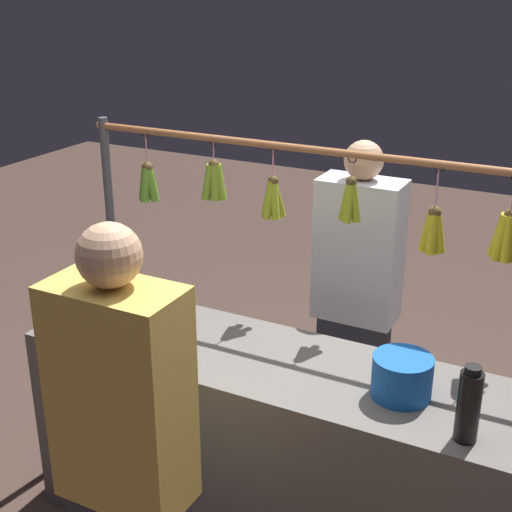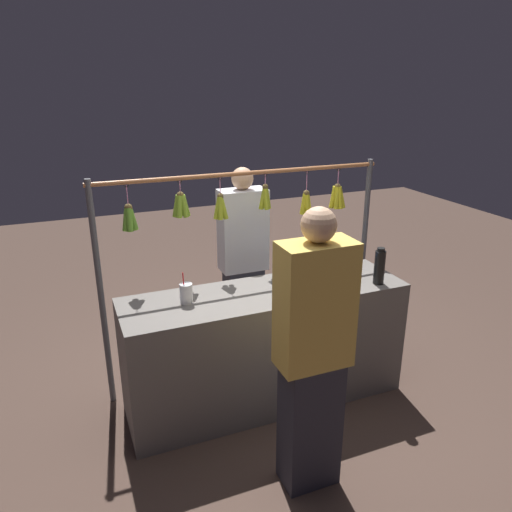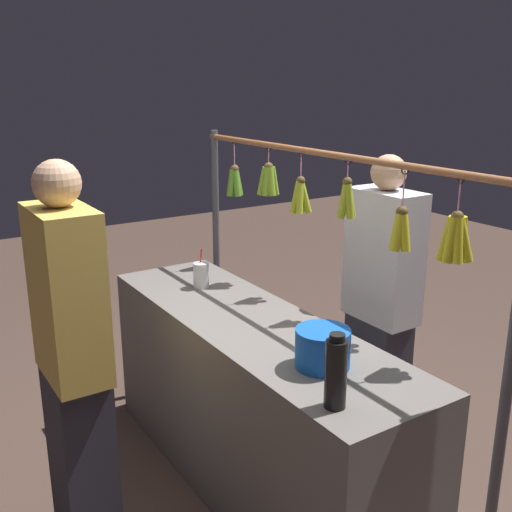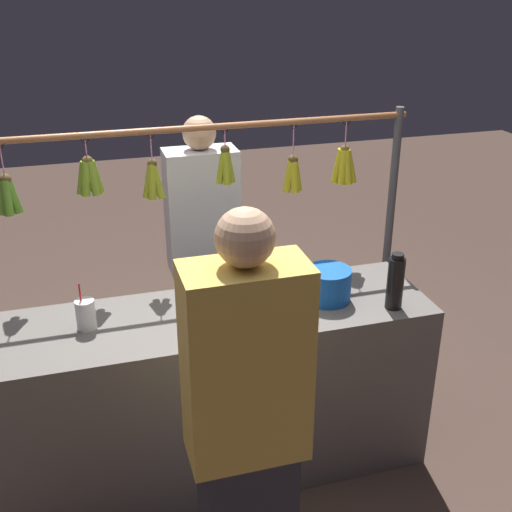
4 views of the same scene
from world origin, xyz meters
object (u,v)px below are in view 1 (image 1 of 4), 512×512
blue_bucket (402,377)px  customer_person (128,485)px  water_bottle (469,405)px  drink_cup (154,312)px  vendor_person (355,310)px

blue_bucket → customer_person: 1.05m
blue_bucket → water_bottle: bearing=149.1°
blue_bucket → drink_cup: 1.13m
blue_bucket → drink_cup: drink_cup is taller
water_bottle → vendor_person: (0.72, -0.92, -0.21)m
water_bottle → blue_bucket: size_ratio=1.25×
water_bottle → customer_person: customer_person is taller
drink_cup → vendor_person: bearing=-133.5°
drink_cup → customer_person: size_ratio=0.13×
drink_cup → vendor_person: 1.00m
blue_bucket → customer_person: customer_person is taller
drink_cup → customer_person: 1.01m
vendor_person → customer_person: customer_person is taller
water_bottle → customer_person: bearing=36.2°
water_bottle → vendor_person: size_ratio=0.17×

